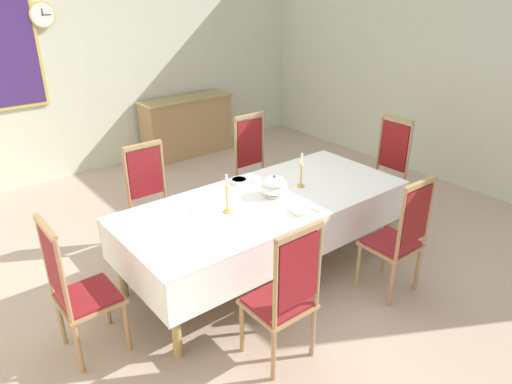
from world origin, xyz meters
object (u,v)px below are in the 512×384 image
dining_table (266,206)px  spoon_primary (247,178)px  candlestick_east (301,174)px  candlestick_west (227,197)px  chair_north_a (153,200)px  mounted_clock (42,15)px  spoon_secondary (309,207)px  chair_north_b (256,168)px  bowl_near_left (239,181)px  chair_head_west (77,289)px  bowl_near_right (301,210)px  chair_head_east (385,171)px  soup_tureen (274,186)px  sideboard (187,126)px  chair_south_b (399,237)px  chair_south_a (285,295)px

dining_table → spoon_primary: size_ratio=15.05×
candlestick_east → candlestick_west: bearing=180.0°
chair_north_a → spoon_primary: bearing=146.7°
spoon_primary → mounted_clock: 3.46m
spoon_secondary → mounted_clock: bearing=102.7°
dining_table → candlestick_west: candlestick_west is taller
chair_north_b → bowl_near_left: chair_north_b is taller
chair_head_west → spoon_secondary: 1.97m
bowl_near_right → spoon_secondary: size_ratio=0.96×
chair_north_a → candlestick_east: bearing=137.6°
dining_table → chair_head_east: (1.75, 0.00, -0.10)m
chair_head_east → soup_tureen: chair_head_east is taller
bowl_near_right → sideboard: (1.06, 3.68, -0.33)m
chair_south_b → candlestick_east: chair_south_b is taller
bowl_near_left → spoon_secondary: 0.83m
chair_north_b → sideboard: chair_north_b is taller
candlestick_west → spoon_primary: size_ratio=1.95×
candlestick_east → spoon_secondary: bearing=-124.5°
spoon_primary → mounted_clock: mounted_clock is taller
chair_south_b → bowl_near_right: bearing=136.3°
bowl_near_left → spoon_secondary: bearing=-79.5°
chair_north_a → spoon_secondary: 1.59m
candlestick_east → bowl_near_right: size_ratio=1.97×
chair_north_b → bowl_near_right: 1.52m
bowl_near_left → spoon_primary: (0.12, 0.03, -0.02)m
spoon_primary → chair_south_a: bearing=-114.3°
chair_head_west → spoon_secondary: size_ratio=6.35×
spoon_secondary → candlestick_west: bearing=148.6°
chair_north_b → candlestick_east: (-0.24, -0.98, 0.31)m
chair_south_a → spoon_secondary: (0.82, 0.61, 0.19)m
dining_table → soup_tureen: (0.09, 0.00, 0.17)m
mounted_clock → bowl_near_left: bearing=-77.2°
candlestick_east → sideboard: (0.69, 3.28, -0.44)m
dining_table → candlestick_west: (-0.43, 0.00, 0.21)m
dining_table → chair_head_east: bearing=0.0°
chair_head_west → candlestick_west: 1.36m
chair_south_b → sideboard: chair_south_b is taller
bowl_near_right → spoon_secondary: (0.12, 0.03, -0.02)m
chair_north_b → candlestick_east: chair_north_b is taller
candlestick_west → sideboard: 3.65m
chair_head_east → spoon_primary: 1.69m
spoon_secondary → chair_head_east: bearing=13.6°
soup_tureen → spoon_secondary: soup_tureen is taller
spoon_secondary → chair_head_west: bearing=169.4°
candlestick_east → spoon_primary: 0.56m
chair_north_a → dining_table: bearing=123.3°
chair_head_east → spoon_primary: (-1.61, 0.47, 0.18)m
bowl_near_left → sideboard: size_ratio=0.12×
chair_south_a → candlestick_west: bearing=77.6°
dining_table → soup_tureen: soup_tureen is taller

